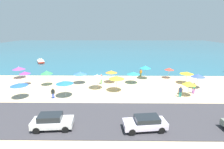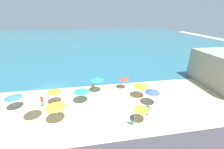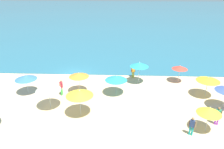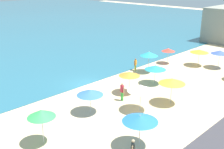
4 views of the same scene
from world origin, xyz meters
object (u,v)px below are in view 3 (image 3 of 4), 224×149
Objects in this scene: bather_2 at (133,71)px; bather_3 at (192,125)px; bather_1 at (61,86)px; beach_umbrella_14 at (139,64)px; bather_0 at (218,115)px; beach_umbrella_11 at (48,88)px; beach_umbrella_6 at (209,110)px; beach_umbrella_13 at (26,77)px; beach_umbrella_5 at (79,93)px; beach_umbrella_9 at (116,78)px; beach_umbrella_3 at (180,67)px; beach_umbrella_7 at (79,75)px; beach_umbrella_12 at (208,79)px.

bather_2 is 11.83m from bather_3.
bather_1 is 1.09× the size of bather_3.
bather_0 is (6.07, -8.02, -1.39)m from beach_umbrella_14.
beach_umbrella_11 reaches higher than bather_2.
beach_umbrella_6 reaches higher than beach_umbrella_13.
beach_umbrella_13 is 0.86× the size of beach_umbrella_14.
beach_umbrella_5 is 1.11× the size of beach_umbrella_13.
bather_1 is at bearing -175.34° from beach_umbrella_9.
beach_umbrella_6 is at bearing -22.59° from bather_1.
beach_umbrella_7 is at bearing -164.77° from beach_umbrella_3.
bather_2 is at bearing 22.23° from beach_umbrella_13.
beach_umbrella_11 is at bearing 160.65° from beach_umbrella_5.
beach_umbrella_13 is at bearing -175.19° from beach_umbrella_7.
beach_umbrella_7 is at bearing 176.31° from beach_umbrella_9.
beach_umbrella_11 reaches higher than beach_umbrella_7.
beach_umbrella_3 is 12.95m from beach_umbrella_5.
beach_umbrella_12 is (9.49, -0.08, 0.09)m from beach_umbrella_9.
beach_umbrella_13 is 3.89m from bather_1.
beach_umbrella_12 is (13.47, -0.34, -0.09)m from beach_umbrella_7.
beach_umbrella_6 is 1.00× the size of beach_umbrella_13.
beach_umbrella_6 reaches higher than beach_umbrella_12.
bather_2 is (2.04, 4.54, -1.01)m from beach_umbrella_9.
beach_umbrella_7 is (-11.43, -3.11, 0.17)m from beach_umbrella_3.
beach_umbrella_11 is 4.38m from beach_umbrella_13.
bather_0 is at bearing -30.39° from beach_umbrella_9.
beach_umbrella_13 is 16.96m from bather_3.
beach_umbrella_11 is 1.50× the size of bather_3.
beach_umbrella_3 is 15.12m from beach_umbrella_11.
beach_umbrella_12 is 1.51× the size of bather_2.
beach_umbrella_11 reaches higher than beach_umbrella_12.
beach_umbrella_7 reaches higher than beach_umbrella_3.
beach_umbrella_7 is 5.62m from beach_umbrella_13.
beach_umbrella_3 is at bearing 35.45° from beach_umbrella_5.
bather_2 is (-0.58, 1.61, -1.48)m from beach_umbrella_14.
beach_umbrella_12 reaches higher than beach_umbrella_13.
bather_2 is (8.29, 7.58, -1.28)m from beach_umbrella_11.
beach_umbrella_14 is at bearing 110.23° from bather_3.
beach_umbrella_14 is at bearing 156.34° from beach_umbrella_12.
bather_3 is (-1.32, -9.94, -0.98)m from beach_umbrella_3.
beach_umbrella_7 is 1.36× the size of bather_0.
beach_umbrella_5 is 1.55× the size of bather_3.
beach_umbrella_14 reaches higher than bather_2.
bather_1 is at bearing 152.90° from bather_3.
beach_umbrella_5 is 11.90m from bather_0.
beach_umbrella_3 is 0.85× the size of beach_umbrella_5.
bather_0 is at bearing -99.15° from beach_umbrella_12.
beach_umbrella_7 is 0.94× the size of beach_umbrella_11.
bather_2 is (11.62, 4.75, -1.01)m from beach_umbrella_13.
beach_umbrella_14 is (8.86, 5.97, 0.21)m from beach_umbrella_11.
beach_umbrella_11 reaches higher than beach_umbrella_13.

